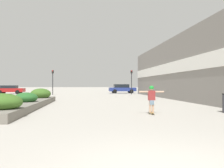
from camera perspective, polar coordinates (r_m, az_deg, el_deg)
The scene contains 9 objects.
building_wall_right at distance 18.37m, azimuth 22.15°, elevation 4.95°, with size 0.67×39.57×6.24m.
planter_box at distance 15.09m, azimuth -21.34°, elevation -4.28°, with size 1.93×12.39×1.17m.
skateboard at distance 11.07m, azimuth 10.29°, elevation -7.46°, with size 0.23×0.59×0.10m.
skateboarder at distance 10.99m, azimuth 10.29°, elevation -3.15°, with size 1.24×0.23×1.33m.
car_leftmost at distance 39.07m, azimuth 2.64°, elevation -1.17°, with size 4.75×2.04×1.60m.
car_center_left at distance 39.55m, azimuth -25.07°, elevation -1.28°, with size 4.34×1.85×1.40m.
car_center_right at distance 43.75m, azimuth 15.07°, elevation -1.22°, with size 4.62×1.97×1.37m.
traffic_light_left at distance 33.44m, azimuth -15.23°, elevation 1.47°, with size 0.28×0.30×3.64m.
traffic_light_right at distance 34.09m, azimuth 5.13°, elevation 1.52°, with size 0.28×0.30×3.73m.
Camera 1 is at (-1.26, -3.40, 1.45)m, focal length 35.00 mm.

